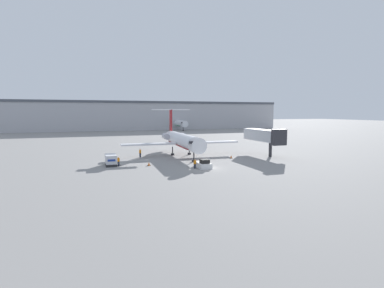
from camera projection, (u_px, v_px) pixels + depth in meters
name	position (u px, v px, depth m)	size (l,w,h in m)	color
ground_plane	(207.00, 168.00, 52.34)	(600.00, 600.00, 0.00)	gray
terminal_building	(125.00, 115.00, 164.15)	(180.00, 16.80, 15.75)	#B2B2B7
airplane_main	(182.00, 140.00, 67.78)	(27.10, 24.84, 10.52)	white
pushback_tug	(203.00, 164.00, 52.92)	(2.06, 4.02, 1.60)	silver
luggage_cart	(111.00, 160.00, 55.04)	(1.90, 3.77, 2.01)	#232326
worker_near_tug	(195.00, 164.00, 52.12)	(0.40, 0.24, 1.66)	#232838
worker_by_wing	(140.00, 153.00, 64.96)	(0.40, 0.26, 1.87)	#232838
worker_on_apron	(119.00, 161.00, 54.48)	(0.40, 0.24, 1.72)	#232838
traffic_cone_left	(149.00, 164.00, 54.95)	(0.63, 0.63, 0.67)	black
traffic_cone_right	(231.00, 157.00, 63.78)	(0.58, 0.58, 0.67)	black
airplane_parked_far_left	(176.00, 123.00, 167.79)	(35.11, 30.82, 10.47)	white
jet_bridge	(264.00, 136.00, 68.33)	(3.20, 13.33, 6.19)	#2D2D33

